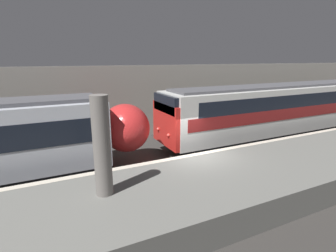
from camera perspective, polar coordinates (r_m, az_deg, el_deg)
name	(u,v)px	position (r m, az deg, el deg)	size (l,w,h in m)	color
ground_plane	(194,175)	(12.78, 5.58, -10.60)	(120.00, 120.00, 0.00)	#33302D
platform	(224,185)	(10.85, 12.15, -12.48)	(40.00, 4.62, 1.11)	slate
station_rear_barrier	(140,102)	(18.42, -6.13, 5.29)	(50.00, 0.15, 4.95)	#9E998E
support_pillar_near	(102,147)	(8.50, -14.20, -4.36)	(0.55, 0.55, 3.26)	slate
train_boxy	(296,109)	(20.81, 26.14, 3.37)	(20.96, 2.99, 3.71)	black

